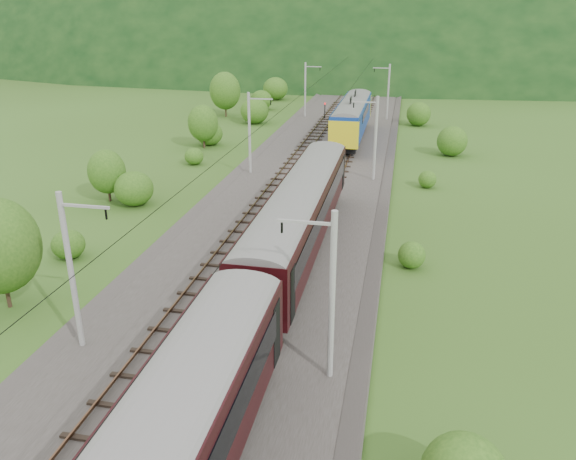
# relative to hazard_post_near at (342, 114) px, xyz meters

# --- Properties ---
(ground) EXTENTS (600.00, 600.00, 0.00)m
(ground) POSITION_rel_hazard_post_near_xyz_m (0.28, -62.59, -1.10)
(ground) COLOR #324C17
(ground) RESTS_ON ground
(railbed) EXTENTS (14.00, 220.00, 0.30)m
(railbed) POSITION_rel_hazard_post_near_xyz_m (0.28, -52.59, -0.95)
(railbed) COLOR #38332D
(railbed) RESTS_ON ground
(track_left) EXTENTS (2.40, 220.00, 0.27)m
(track_left) POSITION_rel_hazard_post_near_xyz_m (-2.12, -52.59, -0.73)
(track_left) COLOR brown
(track_left) RESTS_ON railbed
(track_right) EXTENTS (2.40, 220.00, 0.27)m
(track_right) POSITION_rel_hazard_post_near_xyz_m (2.68, -52.59, -0.73)
(track_right) COLOR brown
(track_right) RESTS_ON railbed
(catenary_left) EXTENTS (2.54, 192.28, 8.00)m
(catenary_left) POSITION_rel_hazard_post_near_xyz_m (-5.84, -30.59, 3.40)
(catenary_left) COLOR gray
(catenary_left) RESTS_ON railbed
(catenary_right) EXTENTS (2.54, 192.28, 8.00)m
(catenary_right) POSITION_rel_hazard_post_near_xyz_m (6.40, -30.59, 3.40)
(catenary_right) COLOR gray
(catenary_right) RESTS_ON railbed
(overhead_wires) EXTENTS (4.83, 198.00, 0.03)m
(overhead_wires) POSITION_rel_hazard_post_near_xyz_m (0.28, -52.59, 6.00)
(overhead_wires) COLOR black
(overhead_wires) RESTS_ON ground
(mountain_main) EXTENTS (504.00, 360.00, 244.00)m
(mountain_main) POSITION_rel_hazard_post_near_xyz_m (0.28, 197.41, -1.10)
(mountain_main) COLOR black
(mountain_main) RESTS_ON ground
(mountain_ridge) EXTENTS (336.00, 280.00, 132.00)m
(mountain_ridge) POSITION_rel_hazard_post_near_xyz_m (-119.72, 237.41, -1.10)
(mountain_ridge) COLOR black
(mountain_ridge) RESTS_ON ground
(hazard_post_near) EXTENTS (0.17, 0.17, 1.60)m
(hazard_post_near) POSITION_rel_hazard_post_near_xyz_m (0.00, 0.00, 0.00)
(hazard_post_near) COLOR red
(hazard_post_near) RESTS_ON railbed
(hazard_post_far) EXTENTS (0.14, 0.14, 1.28)m
(hazard_post_far) POSITION_rel_hazard_post_near_xyz_m (0.51, -39.50, -0.16)
(hazard_post_far) COLOR red
(hazard_post_far) RESTS_ON railbed
(signal) EXTENTS (0.25, 0.25, 2.27)m
(signal) POSITION_rel_hazard_post_near_xyz_m (-2.75, 0.68, 0.54)
(signal) COLOR black
(signal) RESTS_ON railbed
(vegetation_left) EXTENTS (12.83, 147.68, 6.80)m
(vegetation_left) POSITION_rel_hazard_post_near_xyz_m (-14.03, -39.90, 1.50)
(vegetation_left) COLOR #295216
(vegetation_left) RESTS_ON ground
(vegetation_right) EXTENTS (7.08, 105.32, 3.08)m
(vegetation_right) POSITION_rel_hazard_post_near_xyz_m (12.58, -31.97, 0.26)
(vegetation_right) COLOR #295216
(vegetation_right) RESTS_ON ground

